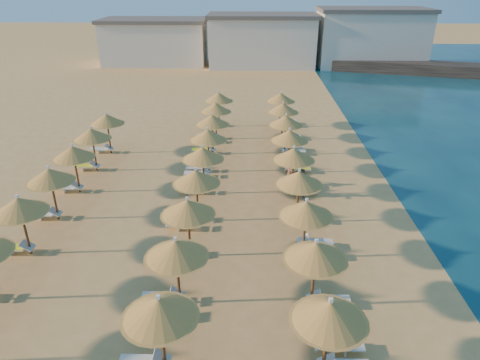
{
  "coord_description": "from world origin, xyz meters",
  "views": [
    {
      "loc": [
        1.0,
        -18.78,
        12.23
      ],
      "look_at": [
        0.39,
        4.0,
        1.3
      ],
      "focal_mm": 32.0,
      "sensor_mm": 36.0,
      "label": 1
    }
  ],
  "objects_px": {
    "jetty": "(445,69)",
    "beachgoer_b": "(302,184)",
    "parasol_row_west": "(196,178)",
    "beachgoer_c": "(290,174)",
    "parasol_row_east": "(299,179)"
  },
  "relations": [
    {
      "from": "parasol_row_west",
      "to": "beachgoer_c",
      "type": "relative_size",
      "value": 21.35
    },
    {
      "from": "parasol_row_east",
      "to": "jetty",
      "type": "bearing_deg",
      "value": 58.8
    },
    {
      "from": "parasol_row_west",
      "to": "beachgoer_c",
      "type": "height_order",
      "value": "parasol_row_west"
    },
    {
      "from": "jetty",
      "to": "parasol_row_west",
      "type": "distance_m",
      "value": 48.88
    },
    {
      "from": "beachgoer_c",
      "to": "beachgoer_b",
      "type": "xyz_separation_m",
      "value": [
        0.6,
        -1.6,
        0.1
      ]
    },
    {
      "from": "jetty",
      "to": "beachgoer_b",
      "type": "distance_m",
      "value": 43.07
    },
    {
      "from": "jetty",
      "to": "parasol_row_east",
      "type": "height_order",
      "value": "parasol_row_east"
    },
    {
      "from": "beachgoer_c",
      "to": "beachgoer_b",
      "type": "relative_size",
      "value": 0.9
    },
    {
      "from": "parasol_row_east",
      "to": "beachgoer_c",
      "type": "distance_m",
      "value": 4.86
    },
    {
      "from": "beachgoer_b",
      "to": "beachgoer_c",
      "type": "bearing_deg",
      "value": 155.77
    },
    {
      "from": "jetty",
      "to": "parasol_row_east",
      "type": "relative_size",
      "value": 0.85
    },
    {
      "from": "parasol_row_east",
      "to": "parasol_row_west",
      "type": "bearing_deg",
      "value": 180.0
    },
    {
      "from": "beachgoer_b",
      "to": "parasol_row_west",
      "type": "bearing_deg",
      "value": -108.69
    },
    {
      "from": "parasol_row_east",
      "to": "parasol_row_west",
      "type": "height_order",
      "value": "same"
    },
    {
      "from": "jetty",
      "to": "beachgoer_b",
      "type": "xyz_separation_m",
      "value": [
        -23.19,
        -36.29,
        0.17
      ]
    }
  ]
}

